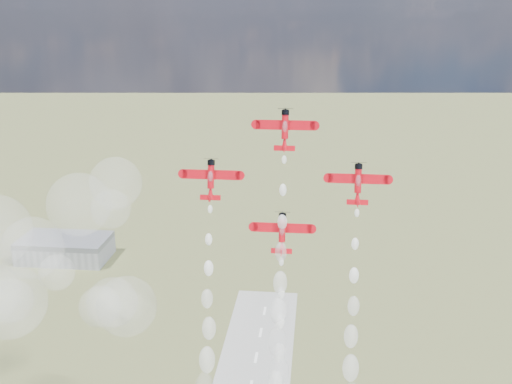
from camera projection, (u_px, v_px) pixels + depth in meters
The scene contains 7 objects.
hangar at pixel (65, 248), 344.53m from camera, with size 50.00×28.00×13.00m.
plane_lead at pixel (285, 129), 128.77m from camera, with size 12.72×4.80×8.93m.
plane_left at pixel (211, 179), 130.96m from camera, with size 12.72×4.80×8.93m.
plane_right at pixel (358, 183), 127.82m from camera, with size 12.72×4.80×8.93m.
plane_slot at pixel (282, 232), 130.02m from camera, with size 12.72×4.80×8.93m.
smoke_trail_lead at pixel (278, 354), 131.73m from camera, with size 5.29×16.22×55.49m.
drifted_smoke_cloud at pixel (48, 262), 173.99m from camera, with size 56.31×38.93×55.46m.
Camera 1 is at (22.36, -126.04, 140.43)m, focal length 42.00 mm.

